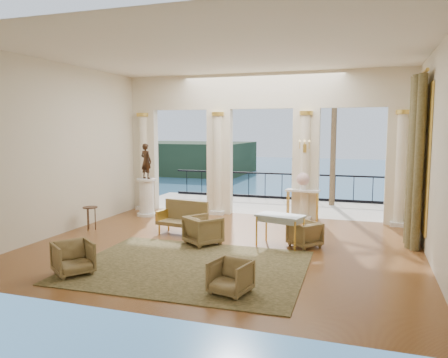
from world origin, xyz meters
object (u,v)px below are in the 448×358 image
(statue, at_px, (146,161))
(game_table, at_px, (280,218))
(armchair_b, at_px, (230,276))
(console_table, at_px, (303,195))
(pedestal, at_px, (147,198))
(side_table, at_px, (90,210))
(armchair_a, at_px, (73,256))
(armchair_d, at_px, (203,229))
(armchair_c, at_px, (305,233))
(settee, at_px, (183,218))

(statue, bearing_deg, game_table, 171.50)
(armchair_b, bearing_deg, game_table, 99.67)
(console_table, bearing_deg, game_table, -87.12)
(pedestal, relative_size, side_table, 1.85)
(armchair_a, xyz_separation_m, game_table, (3.38, 3.27, 0.32))
(pedestal, bearing_deg, armchair_d, -42.28)
(armchair_c, bearing_deg, settee, -55.10)
(statue, xyz_separation_m, console_table, (4.86, 0.82, -0.97))
(pedestal, bearing_deg, statue, 0.00)
(pedestal, bearing_deg, game_table, -25.31)
(armchair_b, bearing_deg, side_table, 160.73)
(armchair_b, distance_m, settee, 4.44)
(game_table, distance_m, side_table, 5.28)
(game_table, bearing_deg, armchair_c, 26.30)
(armchair_b, relative_size, pedestal, 0.53)
(armchair_a, relative_size, game_table, 0.58)
(armchair_b, height_order, armchair_d, armchair_d)
(settee, bearing_deg, armchair_a, -91.48)
(statue, relative_size, console_table, 1.09)
(armchair_a, distance_m, armchair_c, 5.20)
(settee, distance_m, console_table, 3.86)
(armchair_a, bearing_deg, statue, 50.32)
(armchair_c, bearing_deg, game_table, -38.67)
(armchair_c, relative_size, game_table, 0.54)
(armchair_d, height_order, settee, settee)
(console_table, bearing_deg, side_table, -145.31)
(armchair_b, xyz_separation_m, armchair_c, (0.78, 3.39, 0.01))
(armchair_a, distance_m, armchair_d, 3.23)
(armchair_c, bearing_deg, armchair_a, -9.32)
(settee, height_order, pedestal, pedestal)
(pedestal, xyz_separation_m, console_table, (4.86, 0.82, 0.21))
(armchair_a, xyz_separation_m, armchair_d, (1.60, 2.81, 0.03))
(armchair_c, height_order, statue, statue)
(settee, bearing_deg, console_table, 53.14)
(game_table, relative_size, console_table, 1.19)
(game_table, xyz_separation_m, pedestal, (-4.77, 2.25, -0.10))
(armchair_d, bearing_deg, settee, -8.51)
(pedestal, bearing_deg, armchair_b, -50.48)
(statue, height_order, console_table, statue)
(armchair_c, xyz_separation_m, side_table, (-5.85, -0.15, 0.23))
(armchair_b, xyz_separation_m, side_table, (-5.07, 3.24, 0.24))
(armchair_d, bearing_deg, armchair_a, 95.81)
(settee, bearing_deg, armchair_b, -46.86)
(armchair_c, height_order, pedestal, pedestal)
(armchair_a, relative_size, armchair_d, 0.91)
(armchair_d, distance_m, pedestal, 4.04)
(armchair_b, xyz_separation_m, console_table, (0.30, 6.35, 0.47))
(side_table, bearing_deg, pedestal, 77.49)
(armchair_a, height_order, statue, statue)
(armchair_b, height_order, settee, settee)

